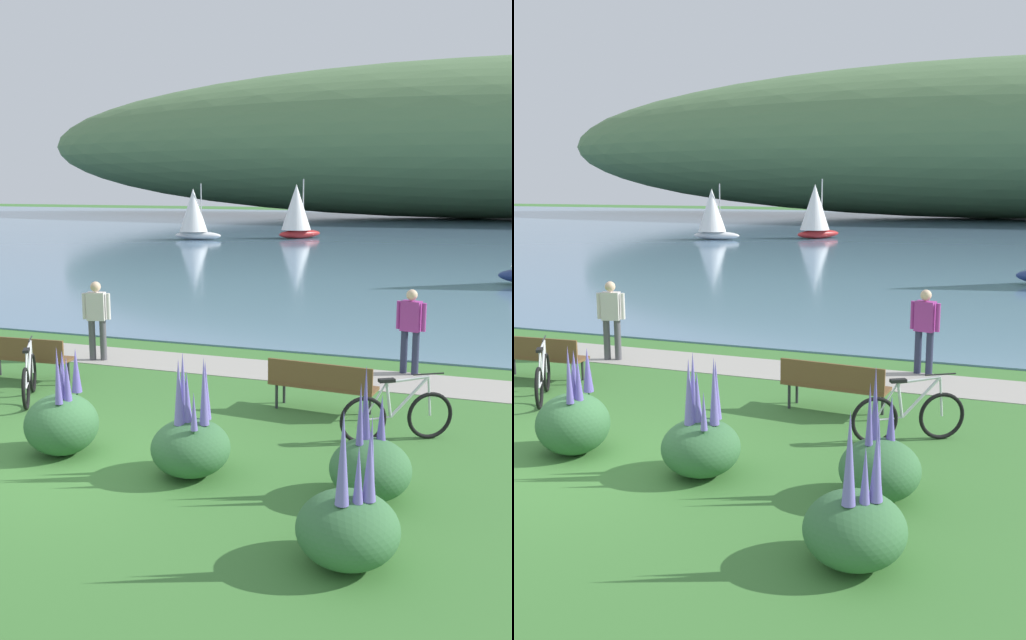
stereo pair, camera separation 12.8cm
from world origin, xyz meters
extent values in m
plane|color=#3D7533|center=(0.00, 0.00, 0.00)|extent=(200.00, 200.00, 0.00)
cube|color=#5B7F9E|center=(0.00, 47.31, 0.02)|extent=(180.00, 80.00, 0.04)
ellipsoid|color=#567A4C|center=(1.76, 72.19, 8.06)|extent=(100.78, 28.00, 16.04)
cube|color=#A39E93|center=(0.00, 5.66, 0.01)|extent=(60.00, 1.50, 0.01)
cube|color=brown|center=(2.74, 3.44, 0.45)|extent=(1.83, 0.63, 0.05)
cube|color=brown|center=(2.72, 3.23, 0.68)|extent=(1.80, 0.20, 0.40)
cylinder|color=#2D2D33|center=(1.99, 3.68, 0.23)|extent=(0.05, 0.05, 0.45)
cylinder|color=#2D2D33|center=(3.52, 3.55, 0.23)|extent=(0.05, 0.05, 0.45)
cylinder|color=#2D2D33|center=(1.96, 3.34, 0.23)|extent=(0.05, 0.05, 0.45)
cylinder|color=#2D2D33|center=(3.49, 3.21, 0.23)|extent=(0.05, 0.05, 0.45)
cube|color=brown|center=(-3.11, 3.44, 0.45)|extent=(1.83, 0.60, 0.05)
cube|color=brown|center=(-3.09, 3.23, 0.68)|extent=(1.80, 0.16, 0.40)
cylinder|color=#2D2D33|center=(-3.88, 3.56, 0.23)|extent=(0.05, 0.05, 0.45)
cylinder|color=#2D2D33|center=(-2.35, 3.65, 0.23)|extent=(0.05, 0.05, 0.45)
cylinder|color=#2D2D33|center=(-2.33, 3.32, 0.23)|extent=(0.05, 0.05, 0.45)
torus|color=black|center=(4.57, 2.71, 0.36)|extent=(0.64, 0.43, 0.72)
torus|color=black|center=(3.67, 2.16, 0.36)|extent=(0.64, 0.43, 0.72)
cylinder|color=silver|center=(4.28, 2.53, 0.67)|extent=(0.54, 0.36, 0.61)
cylinder|color=silver|center=(4.24, 2.51, 0.94)|extent=(0.58, 0.38, 0.09)
cylinder|color=silver|center=(4.00, 2.36, 0.65)|extent=(0.13, 0.10, 0.54)
cylinder|color=silver|center=(3.85, 2.27, 0.37)|extent=(0.38, 0.25, 0.05)
cylinder|color=silver|center=(3.82, 2.25, 0.64)|extent=(0.33, 0.22, 0.56)
cylinder|color=silver|center=(4.54, 2.69, 0.66)|extent=(0.09, 0.08, 0.60)
cube|color=black|center=(3.97, 2.34, 0.94)|extent=(0.26, 0.21, 0.05)
cylinder|color=black|center=(4.52, 2.68, 1.00)|extent=(0.42, 0.27, 0.02)
torus|color=black|center=(-2.53, 2.79, 0.36)|extent=(0.42, 0.65, 0.72)
torus|color=black|center=(-2.00, 1.89, 0.36)|extent=(0.42, 0.65, 0.72)
cylinder|color=silver|center=(-2.36, 2.50, 0.67)|extent=(0.35, 0.54, 0.61)
cylinder|color=silver|center=(-2.34, 2.47, 0.94)|extent=(0.37, 0.59, 0.09)
cylinder|color=silver|center=(-2.19, 2.22, 0.65)|extent=(0.10, 0.13, 0.54)
cylinder|color=silver|center=(-2.11, 2.07, 0.37)|extent=(0.24, 0.38, 0.05)
cylinder|color=silver|center=(-2.09, 2.04, 0.64)|extent=(0.21, 0.33, 0.56)
cylinder|color=silver|center=(-2.52, 2.77, 0.66)|extent=(0.07, 0.09, 0.60)
cube|color=black|center=(-2.17, 2.19, 0.94)|extent=(0.21, 0.26, 0.05)
cylinder|color=black|center=(-2.51, 2.75, 1.00)|extent=(0.26, 0.43, 0.02)
cylinder|color=#282D47|center=(3.66, 6.36, 0.44)|extent=(0.14, 0.14, 0.88)
cylinder|color=#282D47|center=(3.90, 6.31, 0.44)|extent=(0.14, 0.14, 0.88)
cube|color=#9E338C|center=(3.78, 6.34, 1.18)|extent=(0.42, 0.30, 0.60)
sphere|color=beige|center=(3.78, 6.34, 1.60)|extent=(0.22, 0.22, 0.22)
cylinder|color=#9E338C|center=(3.53, 6.40, 1.18)|extent=(0.09, 0.09, 0.56)
cylinder|color=#9E338C|center=(4.03, 6.27, 1.18)|extent=(0.09, 0.09, 0.56)
cylinder|color=#4C4C51|center=(-2.80, 5.23, 0.44)|extent=(0.14, 0.14, 0.88)
cylinder|color=#4C4C51|center=(-2.57, 5.29, 0.44)|extent=(0.14, 0.14, 0.88)
cube|color=silver|center=(-2.69, 5.26, 1.18)|extent=(0.42, 0.31, 0.60)
sphere|color=beige|center=(-2.69, 5.26, 1.60)|extent=(0.22, 0.22, 0.22)
cylinder|color=silver|center=(-2.94, 5.19, 1.18)|extent=(0.09, 0.09, 0.56)
cylinder|color=silver|center=(-2.43, 5.33, 1.18)|extent=(0.09, 0.09, 0.56)
ellipsoid|color=#386B3D|center=(4.11, 0.35, 0.37)|extent=(0.99, 0.99, 0.74)
cylinder|color=#386B3D|center=(4.00, 0.23, 0.65)|extent=(0.02, 0.02, 0.12)
cone|color=#6B5BB7|center=(4.00, 0.23, 1.10)|extent=(0.09, 0.09, 0.77)
cylinder|color=#386B3D|center=(4.21, 0.47, 0.65)|extent=(0.02, 0.02, 0.12)
cone|color=#6B5BB7|center=(4.21, 0.47, 0.99)|extent=(0.11, 0.11, 0.57)
cylinder|color=#386B3D|center=(4.01, 0.44, 0.65)|extent=(0.02, 0.02, 0.12)
cone|color=#6B5BB7|center=(4.01, 0.44, 1.18)|extent=(0.10, 0.10, 0.93)
cylinder|color=#386B3D|center=(4.04, 0.40, 0.65)|extent=(0.02, 0.02, 0.12)
cone|color=#6B5BB7|center=(4.04, 0.40, 0.99)|extent=(0.12, 0.12, 0.55)
ellipsoid|color=#386B3D|center=(-0.25, 0.37, 0.43)|extent=(1.03, 1.03, 0.86)
cylinder|color=#386B3D|center=(-0.37, 0.62, 0.75)|extent=(0.02, 0.02, 0.12)
cone|color=#6B5BB7|center=(-0.37, 0.62, 1.12)|extent=(0.13, 0.13, 0.62)
cylinder|color=#386B3D|center=(-0.11, 0.14, 0.75)|extent=(0.02, 0.02, 0.12)
cone|color=#6B5BB7|center=(-0.11, 0.14, 1.21)|extent=(0.10, 0.10, 0.81)
cylinder|color=#386B3D|center=(-0.16, 0.29, 0.75)|extent=(0.02, 0.02, 0.12)
cone|color=#6B5BB7|center=(-0.16, 0.29, 1.08)|extent=(0.10, 0.10, 0.54)
cylinder|color=#386B3D|center=(-0.20, 0.71, 0.75)|extent=(0.02, 0.02, 0.12)
cone|color=#6B5BB7|center=(-0.20, 0.71, 1.13)|extent=(0.15, 0.15, 0.65)
cylinder|color=#386B3D|center=(-0.08, 0.30, 0.75)|extent=(0.02, 0.02, 0.12)
cone|color=#6B5BB7|center=(-0.08, 0.30, 1.12)|extent=(0.12, 0.12, 0.62)
ellipsoid|color=#386B3D|center=(1.78, 0.28, 0.37)|extent=(1.04, 1.04, 0.75)
cylinder|color=#386B3D|center=(1.95, 0.02, 0.66)|extent=(0.02, 0.02, 0.12)
cone|color=#7A6BC6|center=(1.95, 0.02, 0.97)|extent=(0.09, 0.09, 0.50)
cylinder|color=#386B3D|center=(1.71, 0.23, 0.66)|extent=(0.02, 0.02, 0.12)
cone|color=#7A6BC6|center=(1.71, 0.23, 1.19)|extent=(0.14, 0.14, 0.95)
cylinder|color=#386B3D|center=(1.91, 0.48, 0.66)|extent=(0.02, 0.02, 0.12)
cone|color=#7A6BC6|center=(1.91, 0.48, 1.11)|extent=(0.14, 0.14, 0.79)
cylinder|color=#386B3D|center=(1.75, 0.25, 0.66)|extent=(0.02, 0.02, 0.12)
cone|color=#7A6BC6|center=(1.75, 0.25, 1.06)|extent=(0.14, 0.14, 0.69)
cylinder|color=#386B3D|center=(1.68, 0.16, 0.66)|extent=(0.02, 0.02, 0.12)
cone|color=#7A6BC6|center=(1.68, 0.16, 1.15)|extent=(0.14, 0.14, 0.87)
cylinder|color=#386B3D|center=(1.98, 0.26, 0.66)|extent=(0.02, 0.02, 0.12)
cone|color=#7A6BC6|center=(1.98, 0.26, 1.16)|extent=(0.13, 0.13, 0.89)
ellipsoid|color=#386B3D|center=(4.18, -1.25, 0.38)|extent=(1.05, 1.05, 0.75)
cylinder|color=#386B3D|center=(4.40, -1.25, 0.66)|extent=(0.02, 0.02, 0.12)
cone|color=#7A6BC6|center=(4.40, -1.25, 1.16)|extent=(0.10, 0.10, 0.88)
cylinder|color=#386B3D|center=(4.16, -1.45, 0.66)|extent=(0.02, 0.02, 0.12)
cone|color=#7A6BC6|center=(4.16, -1.45, 1.20)|extent=(0.14, 0.14, 0.95)
cylinder|color=#386B3D|center=(4.30, -1.36, 0.66)|extent=(0.02, 0.02, 0.12)
cone|color=#7A6BC6|center=(4.30, -1.36, 1.01)|extent=(0.10, 0.10, 0.58)
cylinder|color=#386B3D|center=(4.39, -1.27, 0.66)|extent=(0.02, 0.02, 0.12)
cone|color=#7A6BC6|center=(4.39, -1.27, 1.08)|extent=(0.14, 0.14, 0.71)
ellipsoid|color=white|center=(-13.97, 35.89, 0.31)|extent=(3.21, 1.34, 0.54)
cylinder|color=#B2B2B2|center=(-13.73, 35.93, 2.14)|extent=(0.08, 0.08, 3.11)
cone|color=white|center=(-14.26, 35.84, 1.98)|extent=(2.11, 2.11, 2.80)
ellipsoid|color=#B22323|center=(-7.97, 39.32, 0.33)|extent=(2.80, 3.25, 0.59)
cylinder|color=#B2B2B2|center=(-7.81, 39.53, 2.31)|extent=(0.08, 0.08, 3.37)
cone|color=white|center=(-8.16, 39.07, 2.14)|extent=(2.80, 2.80, 3.03)
camera|label=1|loc=(5.53, -7.81, 3.77)|focal=40.39mm
camera|label=2|loc=(5.65, -7.76, 3.77)|focal=40.39mm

